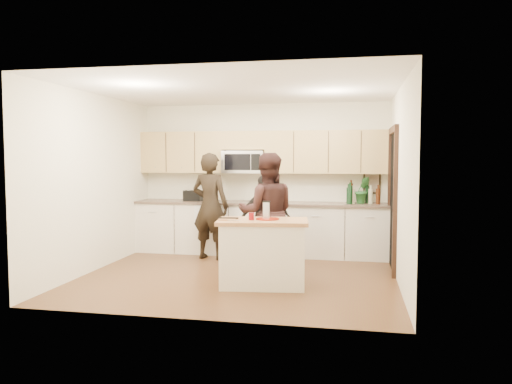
% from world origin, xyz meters
% --- Properties ---
extents(floor, '(4.50, 4.50, 0.00)m').
position_xyz_m(floor, '(0.00, 0.00, 0.00)').
color(floor, '#502C1B').
rests_on(floor, ground).
extents(room_shell, '(4.52, 4.02, 2.71)m').
position_xyz_m(room_shell, '(0.00, 0.00, 1.73)').
color(room_shell, silver).
rests_on(room_shell, ground).
extents(back_cabinetry, '(4.50, 0.66, 0.94)m').
position_xyz_m(back_cabinetry, '(0.00, 1.69, 0.47)').
color(back_cabinetry, silver).
rests_on(back_cabinetry, ground).
extents(upper_cabinetry, '(4.50, 0.33, 0.75)m').
position_xyz_m(upper_cabinetry, '(0.03, 1.83, 1.84)').
color(upper_cabinetry, tan).
rests_on(upper_cabinetry, ground).
extents(microwave, '(0.76, 0.41, 0.40)m').
position_xyz_m(microwave, '(-0.31, 1.80, 1.65)').
color(microwave, silver).
rests_on(microwave, ground).
extents(doorway, '(0.06, 1.25, 2.20)m').
position_xyz_m(doorway, '(2.23, 0.90, 1.16)').
color(doorway, black).
rests_on(doorway, ground).
extents(framed_picture, '(0.30, 0.03, 0.38)m').
position_xyz_m(framed_picture, '(1.95, 1.98, 1.28)').
color(framed_picture, black).
rests_on(framed_picture, ground).
extents(dish_towel, '(0.34, 0.60, 0.48)m').
position_xyz_m(dish_towel, '(-0.95, 1.50, 0.80)').
color(dish_towel, white).
rests_on(dish_towel, ground).
extents(island, '(1.28, 0.84, 0.90)m').
position_xyz_m(island, '(0.45, -0.48, 0.45)').
color(island, silver).
rests_on(island, ground).
extents(red_plate, '(0.31, 0.31, 0.02)m').
position_xyz_m(red_plate, '(0.50, -0.44, 0.91)').
color(red_plate, maroon).
rests_on(red_plate, island).
extents(box_grater, '(0.10, 0.06, 0.23)m').
position_xyz_m(box_grater, '(0.48, -0.40, 1.03)').
color(box_grater, silver).
rests_on(box_grater, red_plate).
extents(drink_glass, '(0.07, 0.07, 0.10)m').
position_xyz_m(drink_glass, '(0.30, -0.55, 0.95)').
color(drink_glass, maroon).
rests_on(drink_glass, island).
extents(cutting_board, '(0.26, 0.22, 0.02)m').
position_xyz_m(cutting_board, '(-0.01, -0.58, 0.91)').
color(cutting_board, '#AB7647').
rests_on(cutting_board, island).
extents(tongs, '(0.27, 0.06, 0.02)m').
position_xyz_m(tongs, '(-0.00, -0.58, 0.93)').
color(tongs, black).
rests_on(tongs, cutting_board).
extents(knife, '(0.17, 0.04, 0.01)m').
position_xyz_m(knife, '(0.12, -0.76, 0.92)').
color(knife, silver).
rests_on(knife, cutting_board).
extents(toaster, '(0.32, 0.20, 0.19)m').
position_xyz_m(toaster, '(-1.24, 1.67, 1.04)').
color(toaster, black).
rests_on(toaster, back_cabinetry).
extents(bottle_cluster, '(0.57, 0.30, 0.40)m').
position_xyz_m(bottle_cluster, '(1.75, 1.69, 1.11)').
color(bottle_cluster, black).
rests_on(bottle_cluster, back_cabinetry).
extents(orchid, '(0.29, 0.25, 0.46)m').
position_xyz_m(orchid, '(1.78, 1.72, 1.17)').
color(orchid, '#2E7435').
rests_on(orchid, back_cabinetry).
extents(woman_left, '(0.73, 0.55, 1.81)m').
position_xyz_m(woman_left, '(-0.76, 1.13, 0.90)').
color(woman_left, black).
rests_on(woman_left, ground).
extents(woman_center, '(1.00, 0.85, 1.80)m').
position_xyz_m(woman_center, '(0.36, 0.37, 0.90)').
color(woman_center, black).
rests_on(woman_center, ground).
extents(woman_right, '(0.92, 0.69, 1.45)m').
position_xyz_m(woman_right, '(0.28, 0.66, 0.73)').
color(woman_right, black).
rests_on(woman_right, ground).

